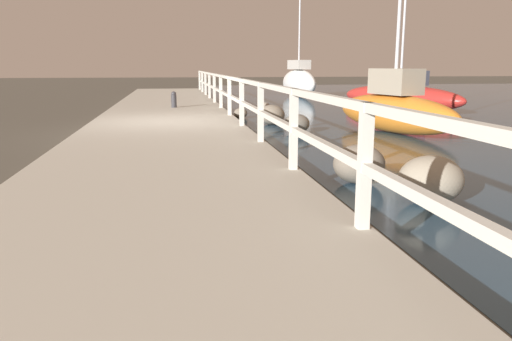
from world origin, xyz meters
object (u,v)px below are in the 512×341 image
mooring_bollard (174,99)px  sailboat_white (299,81)px  sailboat_red (400,94)px  sailboat_orange (394,109)px

mooring_bollard → sailboat_white: sailboat_white is taller
mooring_bollard → sailboat_red: sailboat_red is taller
mooring_bollard → sailboat_red: size_ratio=0.07×
sailboat_white → sailboat_orange: 14.25m
sailboat_white → mooring_bollard: bearing=-132.4°
mooring_bollard → sailboat_orange: (5.44, -4.90, 0.03)m
sailboat_red → sailboat_orange: bearing=-140.7°
mooring_bollard → sailboat_white: (6.58, 9.30, 0.26)m
mooring_bollard → sailboat_white: 11.40m
sailboat_white → sailboat_red: 8.41m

